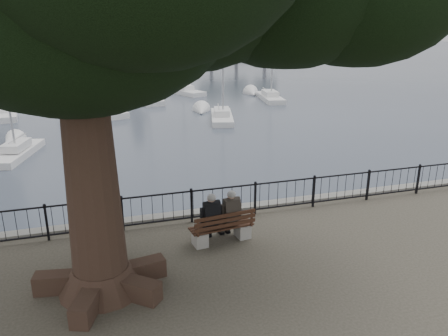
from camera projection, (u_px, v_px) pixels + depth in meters
name	position (u px, v px, depth m)	size (l,w,h in m)	color
harbor	(219.00, 226.00, 13.91)	(260.00, 260.00, 1.20)	slate
railing	(224.00, 201.00, 13.12)	(22.06, 0.06, 1.00)	black
bench	(222.00, 231.00, 11.75)	(1.79, 0.73, 0.92)	gray
person_left	(210.00, 220.00, 11.60)	(0.45, 0.75, 1.46)	black
person_right	(229.00, 216.00, 11.82)	(0.45, 0.75, 1.46)	#272421
lion_monument	(134.00, 58.00, 56.52)	(6.42, 6.42, 9.36)	slate
sailboat_a	(17.00, 151.00, 22.79)	(2.40, 4.81, 8.73)	white
sailboat_b	(103.00, 108.00, 33.78)	(3.56, 6.30, 13.78)	white
sailboat_c	(222.00, 116.00, 31.47)	(2.72, 5.46, 10.27)	white
sailboat_d	(270.00, 97.00, 39.79)	(2.39, 5.74, 10.11)	white
sailboat_e	(5.00, 112.00, 32.78)	(2.39, 6.17, 12.37)	white
sailboat_f	(148.00, 97.00, 39.08)	(2.17, 6.13, 12.20)	white
sailboat_g	(183.00, 90.00, 43.34)	(3.79, 5.92, 10.96)	white
sailboat_h	(54.00, 83.00, 48.60)	(1.68, 5.41, 12.01)	white
far_shore	(235.00, 37.00, 89.29)	(30.00, 8.60, 9.18)	#39362D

